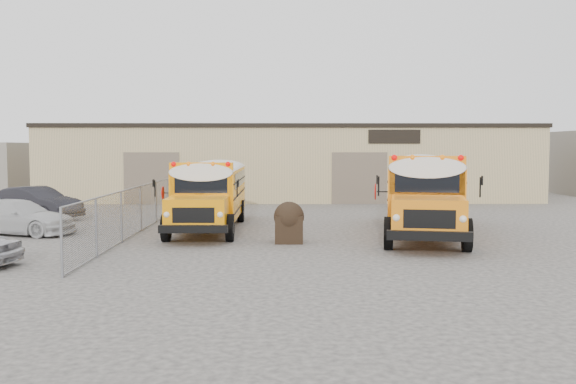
{
  "coord_description": "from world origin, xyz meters",
  "views": [
    {
      "loc": [
        -0.46,
        -21.98,
        3.29
      ],
      "look_at": [
        -0.24,
        2.18,
        1.6
      ],
      "focal_mm": 40.0,
      "sensor_mm": 36.0,
      "label": 1
    }
  ],
  "objects_px": {
    "car_white": "(18,217)",
    "tarp_bundle": "(289,222)",
    "school_bus_left": "(223,181)",
    "school_bus_right": "(419,179)",
    "car_dark": "(36,203)"
  },
  "relations": [
    {
      "from": "tarp_bundle",
      "to": "school_bus_right",
      "type": "bearing_deg",
      "value": 53.97
    },
    {
      "from": "school_bus_right",
      "to": "car_dark",
      "type": "height_order",
      "value": "school_bus_right"
    },
    {
      "from": "school_bus_left",
      "to": "car_white",
      "type": "xyz_separation_m",
      "value": [
        -7.06,
        -7.68,
        -0.95
      ]
    },
    {
      "from": "tarp_bundle",
      "to": "car_white",
      "type": "bearing_deg",
      "value": 167.45
    },
    {
      "from": "tarp_bundle",
      "to": "car_dark",
      "type": "height_order",
      "value": "car_dark"
    },
    {
      "from": "school_bus_left",
      "to": "tarp_bundle",
      "type": "xyz_separation_m",
      "value": [
        3.18,
        -9.96,
        -0.87
      ]
    },
    {
      "from": "tarp_bundle",
      "to": "car_dark",
      "type": "relative_size",
      "value": 0.32
    },
    {
      "from": "school_bus_left",
      "to": "car_white",
      "type": "distance_m",
      "value": 10.48
    },
    {
      "from": "school_bus_right",
      "to": "car_white",
      "type": "relative_size",
      "value": 2.38
    },
    {
      "from": "car_dark",
      "to": "tarp_bundle",
      "type": "bearing_deg",
      "value": -96.27
    },
    {
      "from": "school_bus_right",
      "to": "tarp_bundle",
      "type": "height_order",
      "value": "school_bus_right"
    },
    {
      "from": "car_white",
      "to": "tarp_bundle",
      "type": "bearing_deg",
      "value": -86.98
    },
    {
      "from": "car_white",
      "to": "car_dark",
      "type": "xyz_separation_m",
      "value": [
        -1.26,
        5.06,
        0.09
      ]
    },
    {
      "from": "school_bus_left",
      "to": "car_dark",
      "type": "bearing_deg",
      "value": -162.55
    },
    {
      "from": "school_bus_right",
      "to": "car_white",
      "type": "distance_m",
      "value": 17.8
    }
  ]
}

